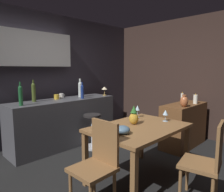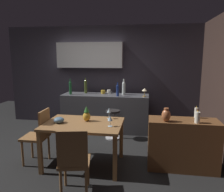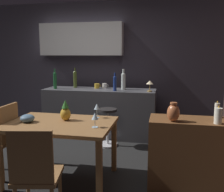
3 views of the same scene
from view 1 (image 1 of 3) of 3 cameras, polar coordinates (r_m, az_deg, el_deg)
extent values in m
plane|color=black|center=(3.08, 0.67, -21.21)|extent=(9.00, 9.00, 0.00)
cube|color=#38333D|center=(4.43, -19.26, 4.74)|extent=(5.20, 0.10, 2.60)
cube|color=white|center=(4.21, -22.59, 11.96)|extent=(1.70, 0.32, 0.64)
cube|color=#33231E|center=(5.00, 18.95, 5.02)|extent=(0.10, 4.40, 2.60)
cube|color=olive|center=(2.75, 7.49, -8.67)|extent=(1.27, 0.89, 0.04)
cube|color=olive|center=(2.74, -7.38, -16.93)|extent=(0.06, 0.06, 0.70)
cube|color=olive|center=(3.53, 8.09, -11.28)|extent=(0.06, 0.06, 0.70)
cube|color=olive|center=(2.24, 6.13, -22.87)|extent=(0.06, 0.06, 0.70)
cube|color=olive|center=(3.15, 19.95, -13.99)|extent=(0.06, 0.06, 0.70)
cube|color=#4C4C51|center=(4.15, -13.04, -7.08)|extent=(2.10, 0.60, 0.90)
cube|color=brown|center=(4.24, 19.20, -7.56)|extent=(1.10, 0.44, 0.82)
cube|color=olive|center=(2.24, -5.47, -19.61)|extent=(0.41, 0.41, 0.04)
cube|color=olive|center=(2.25, -2.00, -12.75)|extent=(0.04, 0.38, 0.48)
cylinder|color=olive|center=(2.38, -11.36, -24.56)|extent=(0.04, 0.04, 0.44)
cylinder|color=olive|center=(2.35, 0.67, -24.86)|extent=(0.04, 0.04, 0.44)
cylinder|color=olive|center=(2.55, -5.00, -22.12)|extent=(0.04, 0.04, 0.44)
cube|color=olive|center=(2.57, 23.08, -16.98)|extent=(0.47, 0.47, 0.04)
cube|color=olive|center=(2.46, 27.59, -12.22)|extent=(0.38, 0.10, 0.49)
cylinder|color=olive|center=(2.57, 18.29, -22.59)|extent=(0.04, 0.04, 0.42)
cylinder|color=olive|center=(2.84, 20.09, -19.56)|extent=(0.04, 0.04, 0.42)
cylinder|color=olive|center=(2.80, 26.89, -20.37)|extent=(0.04, 0.04, 0.42)
cylinder|color=#262323|center=(3.85, -5.52, -5.39)|extent=(0.32, 0.32, 0.04)
cylinder|color=silver|center=(3.93, -5.47, -9.82)|extent=(0.04, 0.04, 0.60)
cylinder|color=silver|center=(4.03, -5.41, -13.85)|extent=(0.34, 0.34, 0.03)
cylinder|color=silver|center=(3.06, 14.48, -6.74)|extent=(0.07, 0.07, 0.00)
cylinder|color=silver|center=(3.05, 14.51, -5.90)|extent=(0.01, 0.01, 0.09)
cone|color=silver|center=(3.03, 14.56, -4.40)|extent=(0.08, 0.08, 0.07)
cylinder|color=silver|center=(3.21, 7.02, -5.86)|extent=(0.07, 0.07, 0.00)
cylinder|color=silver|center=(3.20, 7.04, -4.88)|extent=(0.01, 0.01, 0.11)
cone|color=silver|center=(3.18, 7.06, -3.27)|extent=(0.07, 0.07, 0.07)
ellipsoid|color=gold|center=(2.81, 6.04, -6.21)|extent=(0.13, 0.13, 0.16)
cone|color=#2D6B28|center=(2.78, 6.08, -3.63)|extent=(0.09, 0.09, 0.10)
ellipsoid|color=slate|center=(2.39, 2.97, -9.33)|extent=(0.17, 0.17, 0.10)
cylinder|color=silver|center=(4.35, -8.76, 1.55)|extent=(0.08, 0.08, 0.27)
sphere|color=silver|center=(4.34, -8.80, 3.34)|extent=(0.08, 0.08, 0.08)
cylinder|color=silver|center=(4.33, -8.81, 4.22)|extent=(0.04, 0.04, 0.08)
cylinder|color=#475623|center=(3.91, -20.83, 0.66)|extent=(0.07, 0.07, 0.30)
sphere|color=#475623|center=(3.90, -20.94, 2.84)|extent=(0.07, 0.07, 0.07)
cylinder|color=#475623|center=(3.89, -20.98, 3.68)|extent=(0.03, 0.03, 0.07)
cylinder|color=#1E592D|center=(3.58, -23.94, -0.21)|extent=(0.06, 0.06, 0.28)
sphere|color=#1E592D|center=(3.56, -24.06, 2.06)|extent=(0.06, 0.06, 0.06)
cylinder|color=#1E592D|center=(3.56, -24.11, 2.99)|extent=(0.03, 0.03, 0.08)
cylinder|color=navy|center=(4.10, -8.21, 0.97)|extent=(0.06, 0.06, 0.24)
sphere|color=navy|center=(4.09, -8.24, 2.64)|extent=(0.06, 0.06, 0.06)
cylinder|color=navy|center=(4.08, -8.26, 3.38)|extent=(0.03, 0.03, 0.07)
cylinder|color=white|center=(4.23, -13.82, 0.03)|extent=(0.09, 0.09, 0.09)
torus|color=white|center=(4.26, -13.19, 0.16)|extent=(0.05, 0.01, 0.05)
cylinder|color=gold|center=(4.12, -15.08, -0.24)|extent=(0.10, 0.10, 0.09)
torus|color=gold|center=(4.15, -14.37, -0.09)|extent=(0.05, 0.01, 0.05)
cylinder|color=#A58447|center=(4.53, -2.10, 0.25)|extent=(0.08, 0.08, 0.02)
cylinder|color=#A58447|center=(4.52, -2.10, 1.11)|extent=(0.02, 0.02, 0.12)
cone|color=beige|center=(4.51, -2.11, 2.23)|extent=(0.13, 0.13, 0.06)
cylinder|color=white|center=(4.25, 22.07, -0.84)|extent=(0.08, 0.08, 0.17)
ellipsoid|color=yellow|center=(4.24, 22.13, 0.47)|extent=(0.01, 0.01, 0.03)
cylinder|color=white|center=(4.40, 18.82, -0.42)|extent=(0.06, 0.06, 0.17)
ellipsoid|color=yellow|center=(4.39, 18.87, 0.83)|extent=(0.01, 0.01, 0.03)
ellipsoid|color=#B26038|center=(3.83, 19.30, -1.40)|extent=(0.14, 0.14, 0.19)
cylinder|color=#B26038|center=(3.82, 19.37, 0.18)|extent=(0.08, 0.08, 0.02)
camera|label=2|loc=(3.59, 74.97, 7.28)|focal=35.17mm
camera|label=3|loc=(3.52, 64.71, 4.36)|focal=40.71mm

